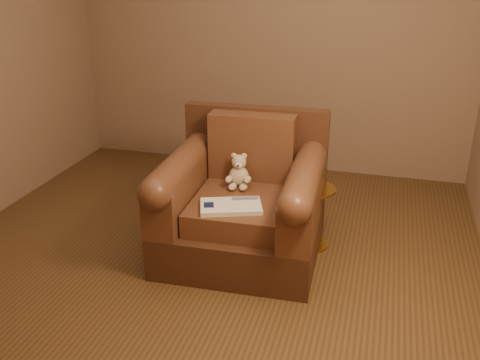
# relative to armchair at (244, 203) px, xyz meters

# --- Properties ---
(floor) EXTENTS (4.00, 4.00, 0.00)m
(floor) POSITION_rel_armchair_xyz_m (-0.23, -0.18, -0.39)
(floor) COLOR brown
(floor) RESTS_ON ground
(room) EXTENTS (4.02, 4.02, 2.71)m
(room) POSITION_rel_armchair_xyz_m (-0.23, -0.18, 1.33)
(room) COLOR #8A6C55
(room) RESTS_ON ground
(armchair) EXTENTS (1.16, 1.10, 1.01)m
(armchair) POSITION_rel_armchair_xyz_m (0.00, 0.00, 0.00)
(armchair) COLOR #422516
(armchair) RESTS_ON floor
(teddy_bear) EXTENTS (0.19, 0.21, 0.26)m
(teddy_bear) POSITION_rel_armchair_xyz_m (-0.06, 0.09, 0.19)
(teddy_bear) COLOR #CAB38D
(teddy_bear) RESTS_ON armchair
(guidebook) EXTENTS (0.47, 0.37, 0.03)m
(guidebook) POSITION_rel_armchair_xyz_m (-0.01, -0.30, 0.11)
(guidebook) COLOR beige
(guidebook) RESTS_ON armchair
(side_table) EXTENTS (0.35, 0.35, 0.48)m
(side_table) POSITION_rel_armchair_xyz_m (0.48, 0.20, -0.13)
(side_table) COLOR #BB8B33
(side_table) RESTS_ON floor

